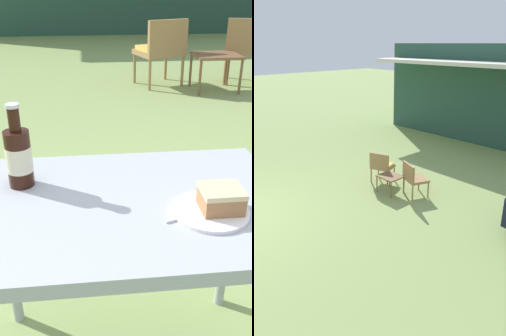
% 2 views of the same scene
% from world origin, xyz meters
% --- Properties ---
extents(wicker_chair_cushioned, '(0.64, 0.61, 0.80)m').
position_xyz_m(wicker_chair_cushioned, '(0.85, 3.94, 0.46)').
color(wicker_chair_cushioned, '#9E7547').
rests_on(wicker_chair_cushioned, ground_plane).
extents(wicker_chair_plain, '(0.65, 0.62, 0.80)m').
position_xyz_m(wicker_chair_plain, '(1.94, 3.92, 0.47)').
color(wicker_chair_plain, '#9E7547').
rests_on(wicker_chair_plain, ground_plane).
extents(garden_side_table, '(0.53, 0.47, 0.43)m').
position_xyz_m(garden_side_table, '(1.46, 3.64, 0.38)').
color(garden_side_table, brown).
rests_on(garden_side_table, ground_plane).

